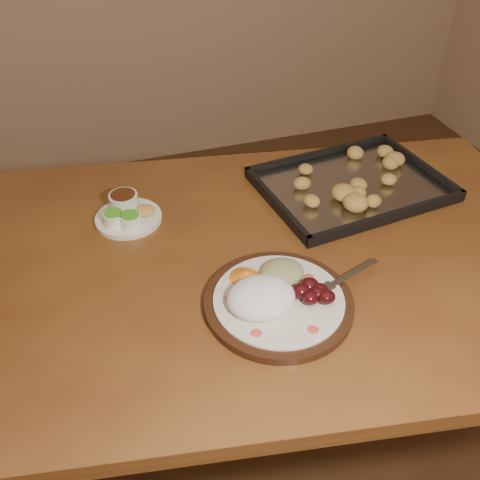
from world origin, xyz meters
name	(u,v)px	position (x,y,z in m)	size (l,w,h in m)	color
dining_table	(243,288)	(0.12, 0.20, 0.65)	(1.63, 1.14, 0.75)	brown
dinner_plate	(275,297)	(0.14, 0.04, 0.77)	(0.39, 0.30, 0.07)	black
condiment_saucer	(127,213)	(-0.10, 0.42, 0.77)	(0.16, 0.16, 0.05)	silver
baking_tray	(352,184)	(0.48, 0.37, 0.77)	(0.49, 0.39, 0.05)	black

